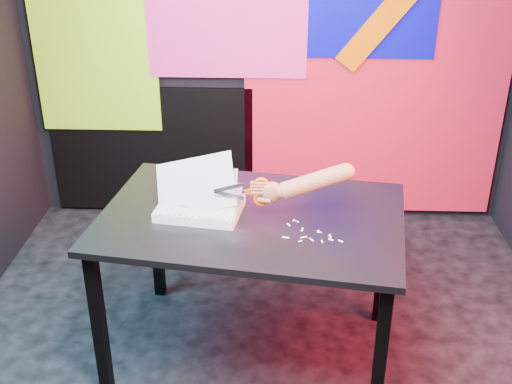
{
  "coord_description": "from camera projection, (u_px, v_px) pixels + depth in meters",
  "views": [
    {
      "loc": [
        0.07,
        -2.33,
        2.08
      ],
      "look_at": [
        -0.02,
        0.07,
        0.87
      ],
      "focal_mm": 45.0,
      "sensor_mm": 36.0,
      "label": 1
    }
  ],
  "objects": [
    {
      "name": "paper_clippings",
      "position": [
        310.0,
        234.0,
        2.61
      ],
      "size": [
        0.24,
        0.19,
        0.0
      ],
      "color": "silver",
      "rests_on": "work_table"
    },
    {
      "name": "work_table",
      "position": [
        252.0,
        231.0,
        2.79
      ],
      "size": [
        1.41,
        1.05,
        0.75
      ],
      "rotation": [
        0.0,
        0.0,
        -0.15
      ],
      "color": "black",
      "rests_on": "ground"
    },
    {
      "name": "room",
      "position": [
        261.0,
        86.0,
        2.41
      ],
      "size": [
        3.01,
        3.01,
        2.71
      ],
      "color": "black",
      "rests_on": "ground"
    },
    {
      "name": "hand_forearm",
      "position": [
        307.0,
        183.0,
        2.65
      ],
      "size": [
        0.42,
        0.08,
        0.18
      ],
      "rotation": [
        0.0,
        0.0,
        0.0
      ],
      "color": "#BB5942",
      "rests_on": "work_table"
    },
    {
      "name": "printout_stack",
      "position": [
        200.0,
        207.0,
        2.77
      ],
      "size": [
        0.4,
        0.31,
        0.27
      ],
      "rotation": [
        0.0,
        0.0,
        -0.15
      ],
      "color": "silver",
      "rests_on": "work_table"
    },
    {
      "name": "scissors",
      "position": [
        257.0,
        192.0,
        2.68
      ],
      "size": [
        0.23,
        0.01,
        0.13
      ],
      "rotation": [
        0.0,
        0.0,
        0.0
      ],
      "color": "#959BB5",
      "rests_on": "printout_stack"
    },
    {
      "name": "backdrop",
      "position": [
        279.0,
        76.0,
        3.89
      ],
      "size": [
        2.88,
        0.05,
        2.08
      ],
      "color": "red",
      "rests_on": "ground"
    }
  ]
}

